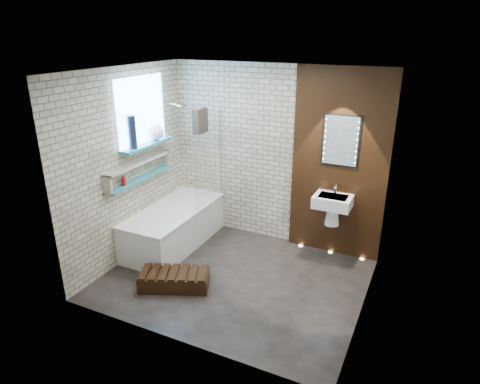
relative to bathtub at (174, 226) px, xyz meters
The scene contains 15 objects.
ground 1.34m from the bathtub, 20.18° to the right, with size 3.20×3.20×0.00m, color black.
room_shell 1.65m from the bathtub, 20.18° to the right, with size 3.24×3.20×2.60m.
walnut_panel 2.53m from the bathtub, 20.65° to the left, with size 1.30×0.06×2.60m, color black.
clerestory_window 1.65m from the bathtub, 163.78° to the right, with size 0.18×1.00×0.94m.
display_niche 1.00m from the bathtub, 135.46° to the right, with size 0.14×1.30×0.26m.
bathtub is the anchor object (origin of this frame).
bath_screen 1.14m from the bathtub, 51.10° to the left, with size 0.01×0.78×1.40m, color white.
towel 1.62m from the bathtub, 36.41° to the left, with size 0.10×0.26×0.34m, color black.
shower_head 1.78m from the bathtub, 98.54° to the left, with size 0.18×0.18×0.02m, color silver.
washbasin 2.32m from the bathtub, 16.01° to the left, with size 0.50×0.36×0.58m.
led_mirror 2.68m from the bathtub, 19.78° to the left, with size 0.50×0.02×0.70m.
walnut_step 1.15m from the bathtub, 56.49° to the right, with size 0.85×0.38×0.19m, color black.
niche_bottles 1.11m from the bathtub, 116.04° to the right, with size 0.05×0.07×0.12m.
sill_vases 1.43m from the bathtub, 167.59° to the right, with size 0.22×0.66×0.44m.
floor_uplights 2.32m from the bathtub, 19.02° to the left, with size 0.96×0.06×0.01m.
Camera 1 is at (2.07, -4.19, 3.03)m, focal length 31.48 mm.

